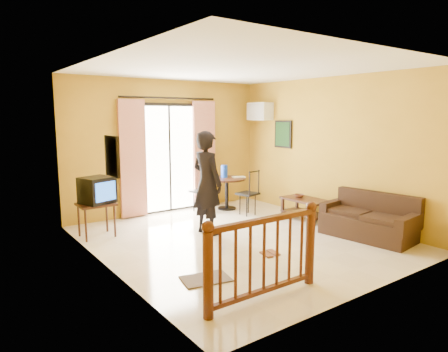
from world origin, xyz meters
TOP-DOWN VIEW (x-y plane):
  - ground at (0.00, 0.00)m, footprint 5.00×5.00m
  - room_shell at (0.00, 0.00)m, footprint 5.00×5.00m
  - balcony_door at (0.00, 2.43)m, footprint 2.25×0.14m
  - tv_table at (-1.90, 1.55)m, footprint 0.59×0.49m
  - television at (-1.87, 1.54)m, footprint 0.61×0.58m
  - picture_left at (-2.22, -0.20)m, footprint 0.05×0.42m
  - dining_table at (1.11, 1.90)m, footprint 0.84×0.84m
  - water_jug at (1.11, 1.98)m, footprint 0.15×0.15m
  - serving_tray at (1.37, 1.80)m, footprint 0.32×0.26m
  - dining_chairs at (0.84, 1.62)m, footprint 1.12×1.29m
  - air_conditioner at (2.09, 1.95)m, footprint 0.31×0.60m
  - botanical_print at (2.22, 1.30)m, footprint 0.05×0.50m
  - coffee_table at (1.85, 0.25)m, footprint 0.53×0.95m
  - bowl at (1.85, 0.42)m, footprint 0.24×0.24m
  - sofa at (1.85, -1.21)m, footprint 0.92×1.68m
  - standing_person at (-0.26, 0.60)m, footprint 0.52×0.71m
  - stair_balustrade at (-1.15, -1.90)m, footprint 1.63×0.13m
  - doormat at (-1.39, -1.07)m, footprint 0.67×0.52m
  - sandals at (-0.10, -0.86)m, footprint 0.29×0.26m

SIDE VIEW (x-z plane):
  - ground at x=0.00m, z-range 0.00..0.00m
  - dining_chairs at x=0.84m, z-range -0.47..0.47m
  - doormat at x=-1.39m, z-range 0.00..0.02m
  - sandals at x=-0.10m, z-range 0.00..0.03m
  - coffee_table at x=1.85m, z-range 0.07..0.49m
  - sofa at x=1.85m, z-range -0.10..0.66m
  - bowl at x=1.85m, z-range 0.42..0.48m
  - tv_table at x=-1.90m, z-range 0.22..0.80m
  - dining_table at x=1.11m, z-range 0.20..0.90m
  - stair_balustrade at x=-1.15m, z-range 0.05..1.08m
  - serving_tray at x=1.37m, z-range 0.70..0.72m
  - television at x=-1.87m, z-range 0.59..1.03m
  - water_jug at x=1.11m, z-range 0.70..0.98m
  - standing_person at x=-0.26m, z-range 0.00..1.80m
  - balcony_door at x=0.00m, z-range -0.04..2.42m
  - picture_left at x=-2.22m, z-range 1.29..1.81m
  - botanical_print at x=2.22m, z-range 1.35..1.95m
  - room_shell at x=0.00m, z-range -0.80..4.20m
  - air_conditioner at x=2.09m, z-range 1.95..2.35m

